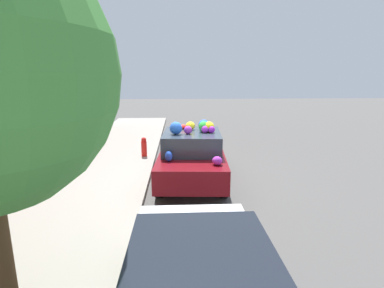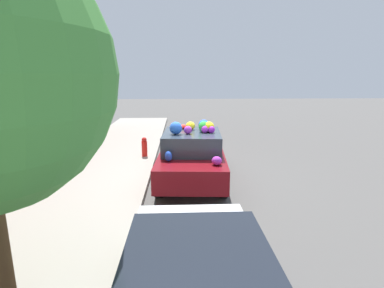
% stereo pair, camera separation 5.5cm
% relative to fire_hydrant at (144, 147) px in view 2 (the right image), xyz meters
% --- Properties ---
extents(ground_plane, '(60.00, 60.00, 0.00)m').
position_rel_fire_hydrant_xyz_m(ground_plane, '(-2.18, -1.50, -0.49)').
color(ground_plane, '#565451').
extents(sidewalk_curb, '(24.00, 3.20, 0.15)m').
position_rel_fire_hydrant_xyz_m(sidewalk_curb, '(-2.18, 1.20, -0.42)').
color(sidewalk_curb, '#9E998E').
rests_on(sidewalk_curb, ground).
extents(building_facade, '(18.00, 1.20, 5.50)m').
position_rel_fire_hydrant_xyz_m(building_facade, '(-2.14, 3.42, 2.23)').
color(building_facade, '#B26B4C').
rests_on(building_facade, ground).
extents(fire_hydrant, '(0.20, 0.20, 0.70)m').
position_rel_fire_hydrant_xyz_m(fire_hydrant, '(0.00, 0.00, 0.00)').
color(fire_hydrant, red).
rests_on(fire_hydrant, sidewalk_curb).
extents(art_car, '(4.15, 2.01, 1.81)m').
position_rel_fire_hydrant_xyz_m(art_car, '(-2.23, -1.64, 0.29)').
color(art_car, maroon).
rests_on(art_car, ground).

